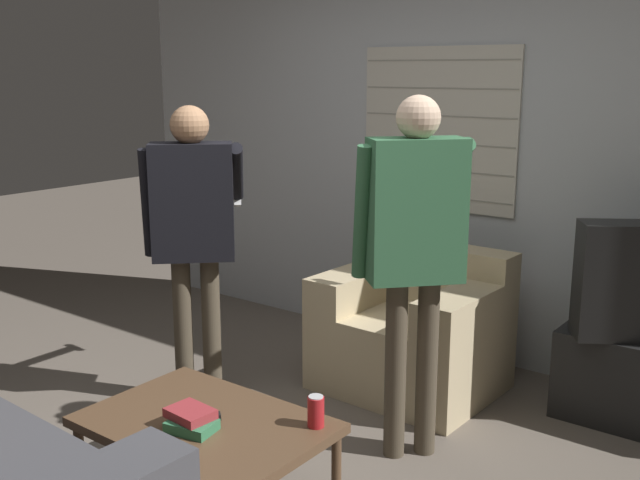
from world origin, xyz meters
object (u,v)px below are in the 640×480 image
Objects in this scene: book_stack at (191,420)px; coffee_table at (206,429)px; armchair_beige at (414,331)px; person_left_standing at (193,220)px; soda_can at (316,411)px; spare_remote at (204,418)px; person_right_standing at (414,234)px.

coffee_table is at bearing 99.10° from book_stack.
book_stack is (0.03, -1.74, 0.14)m from armchair_beige.
coffee_table is at bearing -85.55° from person_left_standing.
soda_can reaches higher than spare_remote.
armchair_beige is at bearing 3.52° from person_left_standing.
person_right_standing is (0.37, 0.97, 0.67)m from coffee_table.
book_stack is 1.71× the size of spare_remote.
armchair_beige is 0.57× the size of person_right_standing.
coffee_table is 7.53× the size of spare_remote.
spare_remote is at bearing -85.74° from person_left_standing.
armchair_beige reaches higher than coffee_table.
person_left_standing is at bearing 142.06° from person_right_standing.
book_stack is at bearing -88.17° from person_left_standing.
person_left_standing is 12.78× the size of spare_remote.
book_stack is at bearing -156.14° from person_right_standing.
soda_can reaches higher than coffee_table.
person_left_standing reaches higher than book_stack.
armchair_beige reaches higher than spare_remote.
armchair_beige is at bearing 90.39° from coffee_table.
person_right_standing reaches higher than spare_remote.
soda_can is at bearing 40.30° from book_stack.
person_right_standing is (1.21, 0.21, 0.05)m from person_left_standing.
person_left_standing reaches higher than coffee_table.
soda_can is (0.38, 0.22, 0.10)m from coffee_table.
spare_remote is (-0.37, -0.97, -0.62)m from person_right_standing.
person_left_standing is (-0.84, 0.76, 0.63)m from coffee_table.
book_stack is (0.86, -0.85, -0.55)m from person_left_standing.
coffee_table is at bearing 112.84° from spare_remote.
person_left_standing is 7.48× the size of book_stack.
person_right_standing is at bearing 91.00° from soda_can.
soda_can is 0.45m from spare_remote.
person_left_standing reaches higher than armchair_beige.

